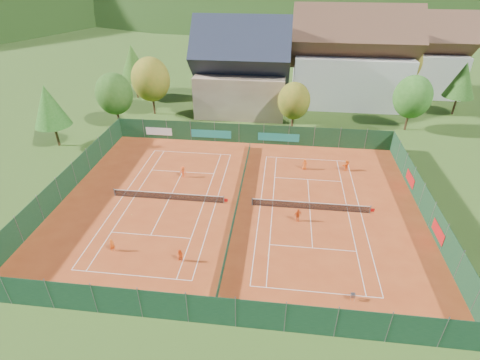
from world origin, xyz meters
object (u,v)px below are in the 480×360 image
player_right_far_b (346,165)px  player_left_far (183,172)px  player_left_near (112,245)px  player_left_mid (180,256)px  hotel_block_a (351,63)px  ball_hopper (353,295)px  player_right_far_a (305,164)px  player_right_near (298,215)px  chalet (242,73)px  hotel_block_b (418,59)px

player_right_far_b → player_left_far: bearing=-26.7°
player_left_near → player_left_far: bearing=32.6°
player_left_mid → player_right_far_b: player_right_far_b is taller
player_left_mid → player_right_far_b: bearing=71.4°
hotel_block_a → ball_hopper: size_ratio=27.00×
player_left_mid → player_right_far_b: (17.05, 19.03, 0.06)m
player_right_far_a → player_left_mid: bearing=59.4°
player_right_far_b → player_right_far_a: bearing=-34.8°
player_left_far → player_right_near: bearing=156.6°
player_left_near → player_left_mid: bearing=-50.2°
hotel_block_a → player_left_near: size_ratio=15.79×
player_left_near → player_left_far: player_left_far is taller
ball_hopper → player_right_far_a: 21.67m
ball_hopper → player_left_far: size_ratio=0.54×
hotel_block_a → ball_hopper: 49.13m
player_left_far → player_right_near: size_ratio=0.98×
chalet → player_left_mid: bearing=-91.5°
player_right_near → hotel_block_b: bearing=37.2°
chalet → ball_hopper: size_ratio=20.25×
hotel_block_a → player_right_near: hotel_block_a is taller
chalet → player_right_far_a: size_ratio=11.15×
player_right_far_a → ball_hopper: bearing=100.1°
player_right_far_a → player_right_far_b: size_ratio=0.97×
player_right_far_b → hotel_block_b: bearing=-154.3°
player_left_far → player_right_far_a: bearing=-161.3°
player_right_near → player_left_far: bearing=126.1°
ball_hopper → player_left_mid: 15.20m
hotel_block_b → ball_hopper: hotel_block_b is taller
chalet → player_left_near: bearing=-101.3°
ball_hopper → player_right_far_b: (2.09, 21.73, 0.19)m
player_right_near → hotel_block_a: bearing=50.2°
ball_hopper → player_left_near: player_left_near is taller
player_left_far → player_right_far_b: same height
hotel_block_b → player_left_far: 54.33m
hotel_block_b → player_right_far_b: 39.05m
player_left_mid → chalet: bearing=111.7°
hotel_block_b → player_right_near: size_ratio=11.35×
hotel_block_a → player_left_far: size_ratio=14.45×
player_right_near → player_right_far_b: player_right_near is taller
player_left_far → player_right_near: player_right_near is taller
ball_hopper → player_left_near: bearing=171.2°
player_left_far → player_right_near: (14.16, -7.48, 0.01)m
hotel_block_a → player_left_near: bearing=-120.8°
player_right_far_a → hotel_block_b: bearing=-121.2°
ball_hopper → chalet: bearing=108.2°
player_left_near → player_right_far_b: bearing=-6.9°
hotel_block_a → player_right_near: bearing=-103.8°
player_right_far_b → player_right_near: bearing=23.0°
hotel_block_b → player_left_near: (-40.79, -53.02, -5.94)m
hotel_block_a → player_left_mid: (-20.07, -45.68, -6.70)m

